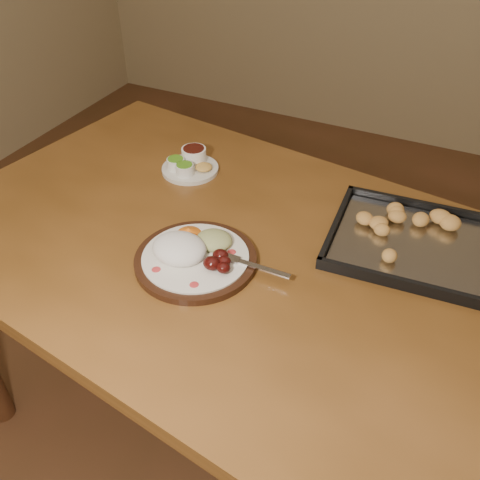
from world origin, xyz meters
The scene contains 5 objects.
ground centered at (0.00, 0.00, 0.00)m, with size 4.00×4.00×0.00m, color brown.
dining_table centered at (-0.04, -0.16, 0.65)m, with size 1.62×1.12×0.75m.
dinner_plate centered at (-0.13, -0.25, 0.77)m, with size 0.34×0.27×0.06m.
condiment_saucer centered at (-0.33, 0.08, 0.77)m, with size 0.15×0.15×0.05m.
baking_tray centered at (0.32, 0.01, 0.76)m, with size 0.44×0.34×0.04m.
Camera 1 is at (0.35, -1.00, 1.51)m, focal length 40.00 mm.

